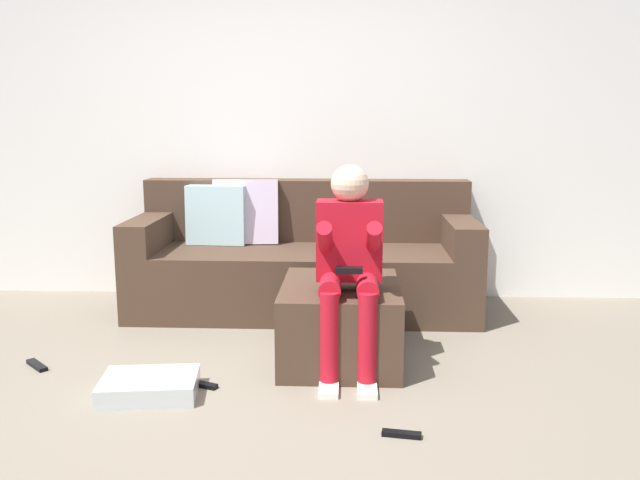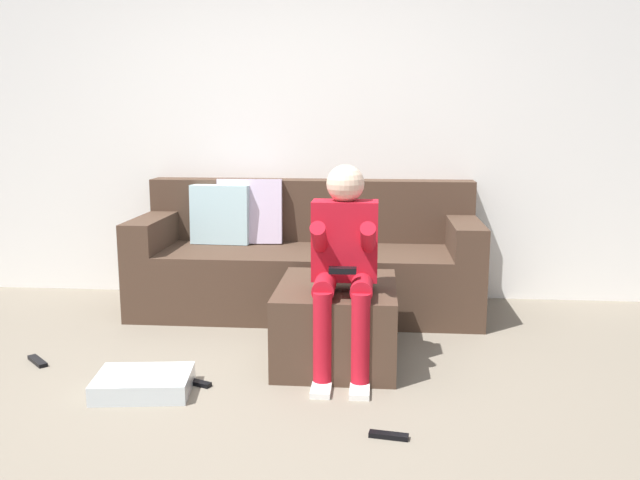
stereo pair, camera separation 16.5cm
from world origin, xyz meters
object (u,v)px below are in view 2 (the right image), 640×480
Objects in this scene: storage_bin at (144,383)px; ottoman at (337,322)px; remote_by_storage_bin at (195,382)px; couch_sectional at (304,262)px; person_seated at (344,256)px; remote_near_ottoman at (389,436)px; remote_under_side_table at (38,361)px.

ottoman is at bearing 30.47° from storage_bin.
remote_by_storage_bin is at bearing 28.59° from storage_bin.
storage_bin is at bearing -112.23° from couch_sectional.
ottoman is 1.74× the size of storage_bin.
storage_bin is at bearing -128.55° from remote_by_storage_bin.
person_seated is 5.86× the size of remote_by_storage_bin.
remote_by_storage_bin is (-0.76, -0.25, -0.63)m from person_seated.
person_seated is at bearing -73.98° from couch_sectional.
person_seated is 1.01m from remote_near_ottoman.
remote_by_storage_bin is at bearing -162.07° from person_seated.
storage_bin is 0.82m from remote_under_side_table.
couch_sectional reaches higher than remote_near_ottoman.
remote_under_side_table is (-0.74, 0.34, -0.04)m from storage_bin.
storage_bin reaches higher than remote_near_ottoman.
couch_sectional reaches higher than storage_bin.
person_seated is at bearing 40.78° from remote_by_storage_bin.
couch_sectional is at bearing 67.77° from storage_bin.
remote_by_storage_bin is at bearing -148.95° from ottoman.
storage_bin is 1.28m from remote_near_ottoman.
person_seated is 1.02m from remote_by_storage_bin.
remote_near_ottoman is at bearing 23.60° from remote_under_side_table.
remote_under_side_table is at bearing -138.40° from couch_sectional.
ottoman is 0.86m from remote_by_storage_bin.
remote_by_storage_bin and remote_under_side_table have the same top height.
remote_near_ottoman is at bearing -17.15° from storage_bin.
remote_by_storage_bin is (-0.71, -0.43, -0.21)m from ottoman.
person_seated reaches higher than storage_bin.
remote_near_ottoman is at bearing -73.40° from couch_sectional.
person_seated is at bearing 116.43° from remote_near_ottoman.
person_seated reaches higher than remote_by_storage_bin.
ottoman is at bearing 53.91° from remote_by_storage_bin.
remote_near_ottoman is 2.09m from remote_under_side_table.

